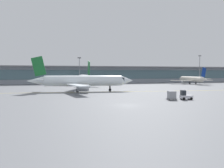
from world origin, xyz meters
name	(u,v)px	position (x,y,z in m)	size (l,w,h in m)	color
ground_plane	(127,105)	(0.00, 0.00, 0.00)	(400.00, 400.00, 0.00)	slate
taxiway_centreline_stripe	(85,92)	(-3.86, 30.00, 0.00)	(110.00, 0.36, 0.01)	yellow
terminal_concourse	(78,75)	(0.00, 87.33, 4.92)	(219.31, 11.00, 9.60)	#8C939E
gate_airplane_1	(85,78)	(1.11, 66.78, 3.31)	(30.98, 33.19, 11.03)	white
gate_airplane_2	(192,79)	(57.20, 64.55, 2.60)	(24.29, 26.11, 8.66)	silver
taxiing_regional_jet	(82,81)	(-4.30, 32.05, 3.34)	(33.61, 31.10, 11.13)	white
baggage_tug	(185,96)	(15.28, 4.98, 0.89)	(2.79, 1.98, 2.10)	silver
cargo_dolly_lead	(172,95)	(12.18, 5.50, 1.05)	(2.33, 1.92, 1.94)	#595B60
apron_light_mast_1	(79,69)	(0.23, 80.56, 7.71)	(1.80, 0.36, 14.06)	gray
apron_light_mast_2	(200,68)	(73.34, 80.38, 8.93)	(1.80, 0.36, 16.47)	gray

